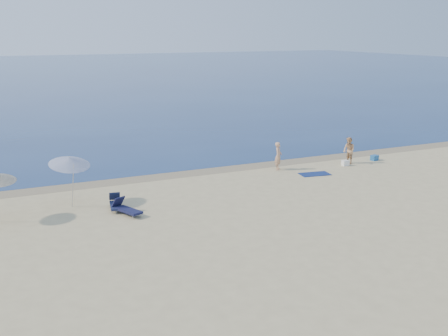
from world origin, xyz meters
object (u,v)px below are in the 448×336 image
object	(u,v)px
person_right	(349,151)
blue_cooler	(374,158)
person_left	(278,156)
umbrella_near	(69,161)

from	to	relation	value
person_right	blue_cooler	distance (m)	2.13
person_left	umbrella_near	size ratio (longest dim) A/B	0.66
person_left	umbrella_near	bearing A→B (deg)	138.93
person_left	umbrella_near	world-z (taller)	umbrella_near
person_left	umbrella_near	distance (m)	12.43
person_left	person_right	distance (m)	4.72
blue_cooler	umbrella_near	xyz separation A→B (m)	(-18.95, -1.30, 1.93)
umbrella_near	blue_cooler	bearing A→B (deg)	-9.84
person_left	blue_cooler	xyz separation A→B (m)	(6.72, -0.50, -0.66)
umbrella_near	person_right	bearing A→B (deg)	-9.42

